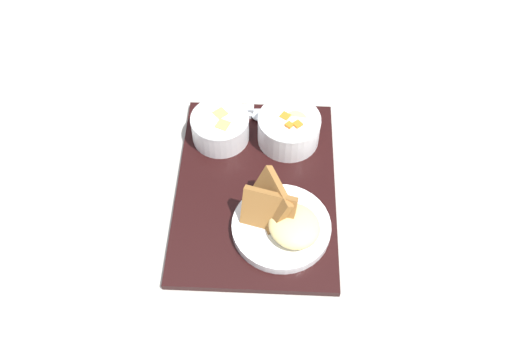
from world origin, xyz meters
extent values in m
plane|color=#ADA89E|center=(0.00, 0.00, 0.00)|extent=(4.00, 4.00, 0.00)
cube|color=black|center=(0.00, 0.00, 0.01)|extent=(0.44, 0.33, 0.01)
cylinder|color=white|center=(-0.12, 0.05, 0.04)|extent=(0.12, 0.12, 0.06)
torus|color=white|center=(-0.12, 0.05, 0.07)|extent=(0.12, 0.12, 0.01)
cylinder|color=#8EBC6B|center=(-0.14, 0.07, 0.06)|extent=(0.06, 0.05, 0.01)
cylinder|color=#8EBC6B|center=(-0.12, 0.06, 0.07)|extent=(0.07, 0.07, 0.03)
cylinder|color=#8EBC6B|center=(-0.14, 0.04, 0.07)|extent=(0.05, 0.06, 0.02)
cylinder|color=#8EBC6B|center=(-0.12, 0.06, 0.07)|extent=(0.06, 0.06, 0.02)
cylinder|color=#8EBC6B|center=(-0.12, 0.02, 0.07)|extent=(0.05, 0.05, 0.01)
cube|color=orange|center=(-0.13, 0.04, 0.07)|extent=(0.02, 0.02, 0.02)
cube|color=orange|center=(-0.12, 0.05, 0.07)|extent=(0.02, 0.02, 0.01)
cube|color=orange|center=(-0.11, 0.06, 0.07)|extent=(0.02, 0.02, 0.02)
cube|color=orange|center=(-0.10, 0.05, 0.07)|extent=(0.02, 0.02, 0.02)
cylinder|color=white|center=(-0.11, -0.09, 0.04)|extent=(0.11, 0.11, 0.06)
torus|color=white|center=(-0.11, -0.09, 0.07)|extent=(0.11, 0.11, 0.01)
cylinder|color=#C67F3D|center=(-0.11, -0.09, 0.05)|extent=(0.10, 0.10, 0.04)
cube|color=#E5A356|center=(-0.12, -0.09, 0.06)|extent=(0.03, 0.03, 0.02)
cube|color=#E5A356|center=(-0.09, -0.08, 0.06)|extent=(0.03, 0.03, 0.02)
cylinder|color=white|center=(0.09, 0.06, 0.02)|extent=(0.17, 0.17, 0.02)
ellipsoid|color=#E5CC7F|center=(0.10, 0.08, 0.05)|extent=(0.12, 0.12, 0.03)
cube|color=#93602D|center=(0.06, 0.03, 0.05)|extent=(0.11, 0.09, 0.09)
cube|color=#93602D|center=(0.09, 0.03, 0.05)|extent=(0.06, 0.10, 0.09)
cube|color=silver|center=(-0.19, 0.02, 0.02)|extent=(0.03, 0.11, 0.00)
cube|color=silver|center=(-0.18, -0.07, 0.02)|extent=(0.03, 0.08, 0.01)
ellipsoid|color=silver|center=(-0.17, -0.01, 0.02)|extent=(0.03, 0.04, 0.01)
cube|color=silver|center=(-0.16, -0.09, 0.02)|extent=(0.02, 0.12, 0.01)
camera|label=1|loc=(0.57, 0.09, 0.83)|focal=38.00mm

